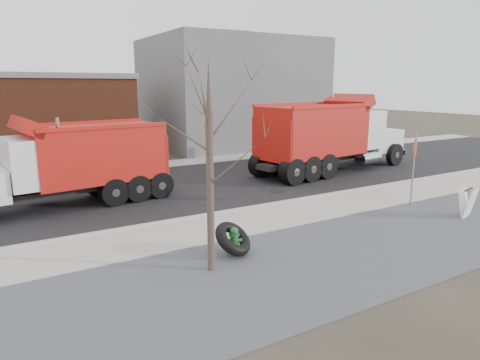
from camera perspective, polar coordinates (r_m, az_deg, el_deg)
ground at (r=14.69m, az=2.76°, el=-5.68°), size 120.00×120.00×0.00m
gravel_verge at (r=12.10m, az=12.05°, el=-9.95°), size 60.00×5.00×0.03m
sidewalk at (r=14.88m, az=2.23°, el=-5.31°), size 60.00×2.50×0.06m
curb at (r=15.93m, az=-0.31°, el=-4.00°), size 60.00×0.15×0.11m
road at (r=20.05m, az=-7.18°, el=-0.77°), size 60.00×9.40×0.02m
far_sidewalk at (r=25.27m, az=-12.37°, el=1.84°), size 60.00×2.00×0.06m
building_grey at (r=34.03m, az=-1.25°, el=11.52°), size 12.00×10.00×8.00m
bare_tree at (r=10.18m, az=-4.09°, el=5.23°), size 3.20×3.20×5.20m
fire_hydrant at (r=11.85m, az=-0.78°, el=-8.30°), size 0.46×0.45×0.81m
truck_tire at (r=11.78m, az=-0.94°, el=-7.83°), size 1.47×1.44×0.95m
stop_sign at (r=17.55m, az=22.24°, el=2.95°), size 0.70×0.40×2.87m
sandwich_board at (r=17.01m, az=28.03°, el=-2.72°), size 0.84×0.63×1.03m
dump_truck_red_a at (r=23.49m, az=11.92°, el=6.08°), size 10.32×3.98×4.06m
dump_truck_red_b at (r=17.51m, az=-21.62°, el=2.39°), size 8.30×3.26×3.48m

